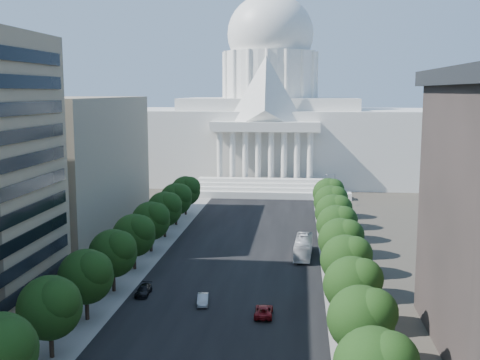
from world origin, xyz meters
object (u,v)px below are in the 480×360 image
(car_silver, at_px, (203,300))
(car_red, at_px, (264,311))
(city_bus, at_px, (303,247))
(car_dark_b, at_px, (143,291))

(car_silver, bearing_deg, car_red, -29.15)
(car_silver, distance_m, city_bus, 31.57)
(car_silver, distance_m, car_dark_b, 10.36)
(car_red, distance_m, city_bus, 32.13)
(city_bus, bearing_deg, car_red, -97.02)
(city_bus, bearing_deg, car_dark_b, -132.06)
(car_silver, relative_size, car_red, 0.85)
(car_dark_b, bearing_deg, city_bus, 43.09)
(car_dark_b, xyz_separation_m, city_bus, (24.73, 24.61, 1.10))
(car_silver, height_order, car_red, car_silver)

